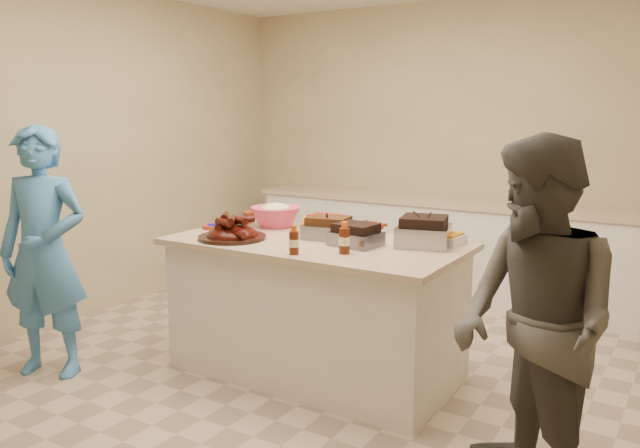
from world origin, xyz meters
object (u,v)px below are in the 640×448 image
Objects in this scene: island at (316,372)px; coleslaw_bowl at (276,227)px; rib_platter at (232,239)px; plastic_cup at (249,223)px; bbq_bottle_b at (344,253)px; bbq_bottle_a at (294,254)px; guest_blue at (54,372)px; mustard_bottle at (305,231)px; roasting_pan at (423,246)px.

island is 1.05m from coleslaw_bowl.
rib_platter is 0.59m from plastic_cup.
bbq_bottle_b is at bearing 1.57° from rib_platter.
island is 4.25× the size of rib_platter.
coleslaw_bowl is (-0.50, 0.26, 0.88)m from island.
bbq_bottle_a is 0.10× the size of guest_blue.
island is 10.00× the size of bbq_bottle_b.
rib_platter is 3.74× the size of mustard_bottle.
bbq_bottle_b is at bearing 36.45° from bbq_bottle_a.
rib_platter is (-0.49, -0.24, 0.88)m from island.
roasting_pan is (1.12, 0.46, 0.00)m from rib_platter.
roasting_pan reaches higher than island.
coleslaw_bowl is at bearing 150.40° from bbq_bottle_b.
bbq_bottle_a is 1.44× the size of mustard_bottle.
coleslaw_bowl reaches higher than bbq_bottle_a.
coleslaw_bowl is 0.28m from mustard_bottle.
bbq_bottle_b is 1.21m from plastic_cup.
bbq_bottle_b is (0.23, 0.17, 0.00)m from bbq_bottle_a.
island is 0.97m from bbq_bottle_a.
island is at bearing 26.04° from rib_platter.
roasting_pan is (0.63, 0.23, 0.88)m from island.
bbq_bottle_b is 2.05× the size of plastic_cup.
guest_blue is (-1.80, -0.71, -0.88)m from bbq_bottle_b.
guest_blue is (-0.98, -0.68, -0.88)m from rib_platter.
bbq_bottle_a is 1.85× the size of plastic_cup.
coleslaw_bowl is at bearing 171.42° from mustard_bottle.
roasting_pan is 1.40m from plastic_cup.
bbq_bottle_b is at bearing -24.55° from plastic_cup.
island is 1.16× the size of guest_blue.
guest_blue is (-1.46, -0.92, 0.00)m from island.
mustard_bottle reaches higher than island.
bbq_bottle_b reaches higher than bbq_bottle_a.
coleslaw_bowl is (-1.14, 0.04, 0.00)m from roasting_pan.
guest_blue is at bearing -165.73° from roasting_pan.
bbq_bottle_a is at bearing -75.76° from island.
bbq_bottle_b is 2.12m from guest_blue.
rib_platter is at bearing -178.43° from bbq_bottle_b.
mustard_bottle is at bearing 118.61° from bbq_bottle_a.
mustard_bottle is at bearing 19.80° from guest_blue.
bbq_bottle_a is 1.10m from plastic_cup.
bbq_bottle_b is 0.71m from mustard_bottle.
bbq_bottle_b is at bearing -138.88° from roasting_pan.
bbq_bottle_a reaches higher than plastic_cup.
coleslaw_bowl reaches higher than rib_platter.
coleslaw_bowl reaches higher than island.
bbq_bottle_a is at bearing -145.55° from roasting_pan.
roasting_pan is at bearing 5.66° from guest_blue.
mustard_bottle is (-0.33, 0.61, 0.00)m from bbq_bottle_a.
mustard_bottle is 1.89m from guest_blue.
rib_platter reaches higher than bbq_bottle_a.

